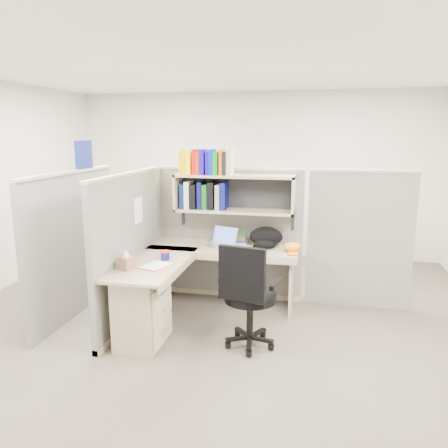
% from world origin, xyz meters
% --- Properties ---
extents(ground, '(6.00, 6.00, 0.00)m').
position_xyz_m(ground, '(0.00, 0.00, 0.00)').
color(ground, '#39342C').
rests_on(ground, ground).
extents(room_shell, '(6.00, 6.00, 6.00)m').
position_xyz_m(room_shell, '(0.00, 0.00, 1.62)').
color(room_shell, '#BCB7A9').
rests_on(room_shell, ground).
extents(cubicle, '(3.79, 1.84, 1.95)m').
position_xyz_m(cubicle, '(-0.37, 0.45, 0.91)').
color(cubicle, '#60605B').
rests_on(cubicle, ground).
extents(desk, '(1.74, 1.75, 0.73)m').
position_xyz_m(desk, '(-0.41, -0.29, 0.44)').
color(desk, gray).
rests_on(desk, ground).
extents(laptop, '(0.41, 0.41, 0.23)m').
position_xyz_m(laptop, '(-0.03, 0.53, 0.85)').
color(laptop, '#AAABAF').
rests_on(laptop, desk).
extents(backpack, '(0.46, 0.41, 0.23)m').
position_xyz_m(backpack, '(0.48, 0.64, 0.84)').
color(backpack, black).
rests_on(backpack, desk).
extents(orange_cap, '(0.22, 0.24, 0.10)m').
position_xyz_m(orange_cap, '(0.80, 0.51, 0.78)').
color(orange_cap, orange).
rests_on(orange_cap, desk).
extents(snack_canister, '(0.10, 0.10, 0.10)m').
position_xyz_m(snack_canister, '(-0.48, -0.09, 0.78)').
color(snack_canister, '#0E1356').
rests_on(snack_canister, desk).
extents(tissue_box, '(0.16, 0.16, 0.20)m').
position_xyz_m(tissue_box, '(-0.74, -0.48, 0.83)').
color(tissue_box, '#865F4C').
rests_on(tissue_box, desk).
extents(mouse, '(0.10, 0.08, 0.03)m').
position_xyz_m(mouse, '(0.15, 0.34, 0.75)').
color(mouse, '#7F93B4').
rests_on(mouse, desk).
extents(paper_cup, '(0.09, 0.09, 0.10)m').
position_xyz_m(paper_cup, '(-0.01, 0.68, 0.78)').
color(paper_cup, silver).
rests_on(paper_cup, desk).
extents(book_stack, '(0.17, 0.22, 0.11)m').
position_xyz_m(book_stack, '(0.16, 0.78, 0.78)').
color(book_stack, slate).
rests_on(book_stack, desk).
extents(loose_paper, '(0.29, 0.34, 0.00)m').
position_xyz_m(loose_paper, '(-0.50, -0.31, 0.73)').
color(loose_paper, white).
rests_on(loose_paper, desk).
extents(task_chair, '(0.59, 0.54, 1.05)m').
position_xyz_m(task_chair, '(0.46, -0.43, 0.37)').
color(task_chair, black).
rests_on(task_chair, ground).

